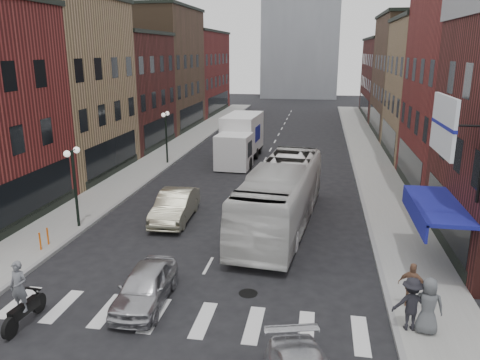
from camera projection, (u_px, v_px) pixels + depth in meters
name	position (u px, v px, depth m)	size (l,w,h in m)	color
ground	(202.00, 277.00, 18.54)	(160.00, 160.00, 0.00)	black
sidewalk_left	(170.00, 152.00, 40.80)	(3.00, 74.00, 0.15)	gray
sidewalk_right	(370.00, 160.00, 38.01)	(3.00, 74.00, 0.15)	gray
curb_left	(187.00, 154.00, 40.57)	(0.20, 74.00, 0.16)	gray
curb_right	(352.00, 160.00, 38.27)	(0.20, 74.00, 0.16)	gray
crosswalk_stripes	(180.00, 318.00, 15.69)	(12.00, 2.20, 0.01)	silver
bldg_left_mid_a	(41.00, 88.00, 32.65)	(10.30, 10.20, 12.30)	#9D8057
bldg_left_mid_b	(106.00, 90.00, 42.41)	(10.30, 10.20, 10.30)	#441B18
bldg_left_far_a	(148.00, 69.00, 52.45)	(10.30, 12.20, 13.30)	brown
bldg_left_far_b	(184.00, 72.00, 66.01)	(10.30, 16.20, 11.30)	maroon
bldg_right_mid_b	(457.00, 89.00, 37.35)	(10.30, 10.20, 11.30)	#9D8057
bldg_right_far_a	(428.00, 76.00, 47.66)	(10.30, 12.20, 12.30)	brown
bldg_right_far_b	(405.00, 78.00, 61.22)	(10.30, 16.20, 10.30)	#441B18
awning_blue	(432.00, 206.00, 18.74)	(1.80, 5.00, 0.78)	navy
billboard_sign	(446.00, 127.00, 15.96)	(1.52, 3.00, 3.70)	black
streetlamp_near	(74.00, 173.00, 22.77)	(0.32, 1.22, 4.11)	black
streetlamp_far	(166.00, 128.00, 36.06)	(0.32, 1.22, 4.11)	black
bike_rack	(44.00, 239.00, 20.87)	(0.08, 0.68, 0.80)	#D8590C
box_truck	(240.00, 139.00, 37.46)	(2.84, 8.45, 3.63)	white
motorcycle_rider	(21.00, 296.00, 14.98)	(0.66, 2.23, 2.27)	black
transit_bus	(281.00, 195.00, 23.51)	(2.72, 11.62, 3.24)	silver
sedan_left_near	(145.00, 286.00, 16.41)	(1.60, 3.96, 1.35)	#B6B6BB
sedan_left_far	(175.00, 206.00, 24.51)	(1.66, 4.75, 1.57)	#BAB697
ped_right_a	(411.00, 304.00, 14.59)	(1.13, 0.56, 1.75)	black
ped_right_b	(412.00, 285.00, 15.91)	(0.93, 0.47, 1.59)	#875D45
ped_right_c	(428.00, 306.00, 14.40)	(0.90, 0.59, 1.84)	#4E5255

